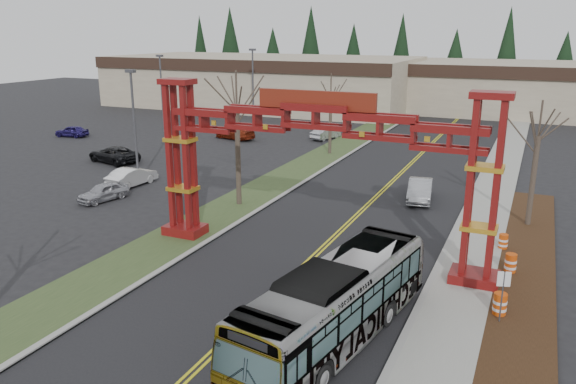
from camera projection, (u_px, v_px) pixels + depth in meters
The scene contains 29 objects.
road at pixel (355, 217), 35.42m from camera, with size 12.00×110.00×0.02m, color black.
lane_line_left at pixel (353, 217), 35.47m from camera, with size 0.12×100.00×0.01m, color gold.
lane_line_right at pixel (357, 217), 35.37m from camera, with size 0.12×100.00×0.01m, color gold.
curb_right at pixel (455, 230), 32.98m from camera, with size 0.30×110.00×0.15m, color #979792.
sidewalk_right at pixel (481, 234), 32.41m from camera, with size 2.60×110.00×0.14m, color gray.
grass_median at pixel (243, 202), 38.57m from camera, with size 4.00×110.00×0.08m, color #304321.
curb_left at pixel (268, 204), 37.83m from camera, with size 0.30×110.00×0.15m, color #979792.
gateway_arch at pixel (315, 144), 27.63m from camera, with size 18.20×1.60×8.90m.
retail_building_west at pixel (263, 81), 87.35m from camera, with size 46.00×22.30×7.50m.
retail_building_east at pixel (544, 89), 78.66m from camera, with size 38.00×20.30×7.00m.
conifer_treeline at pixel (482, 61), 92.23m from camera, with size 116.10×5.60×13.00m.
transit_bus at pixel (335, 304), 20.96m from camera, with size 2.61×11.16×3.11m, color #AAAEB2.
silver_sedan at pixel (420, 190), 38.79m from camera, with size 1.57×4.50×1.48m, color #A5A8AD.
parked_car_near_a at pixel (103, 192), 38.78m from camera, with size 1.46×3.63×1.24m, color #A7A8AF.
parked_car_near_b at pixel (132, 177), 42.47m from camera, with size 1.51×4.32×1.42m, color white.
parked_car_near_c at pixel (114, 154), 50.09m from camera, with size 2.39×5.17×1.44m, color black.
parked_car_mid_a at pixel (235, 133), 60.76m from camera, with size 1.96×4.82×1.40m, color maroon.
parked_car_mid_b at pixel (72, 131), 62.09m from camera, with size 1.49×3.71×1.27m, color navy.
parked_car_far_a at pixel (326, 133), 60.68m from camera, with size 1.38×3.95×1.30m, color #AAABB2.
bare_tree_median_mid at pixel (237, 107), 36.21m from camera, with size 3.45×3.45×8.94m.
bare_tree_median_far at pixel (331, 95), 52.10m from camera, with size 2.97×2.97×7.59m.
bare_tree_right_far at pixel (538, 137), 32.42m from camera, with size 3.15×3.15×7.57m.
light_pole_near at pixel (134, 119), 42.23m from camera, with size 0.75×0.37×8.60m.
light_pole_mid at pixel (162, 88), 63.73m from camera, with size 0.76×0.38×8.75m.
light_pole_far at pixel (253, 81), 70.04m from camera, with size 0.80×0.40×9.21m.
street_sign at pixel (503, 287), 22.15m from camera, with size 0.51×0.19×2.28m.
barrel_south at pixel (500, 305), 23.04m from camera, with size 0.56×0.56×1.04m.
barrel_mid at pixel (510, 264), 27.10m from camera, with size 0.56×0.56×1.03m.
barrel_north at pixel (503, 242), 30.05m from camera, with size 0.49×0.49×0.91m.
Camera 1 is at (9.92, -7.36, 11.39)m, focal length 35.00 mm.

